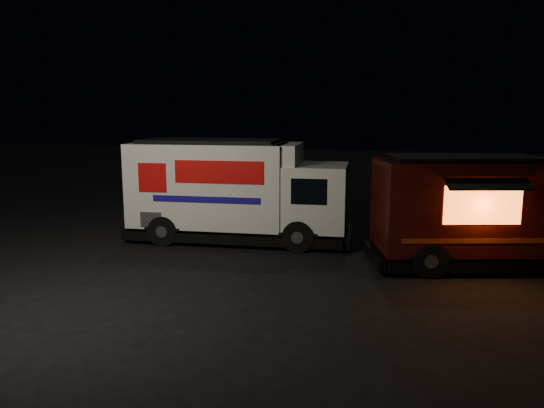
% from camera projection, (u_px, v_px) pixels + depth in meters
% --- Properties ---
extents(ground, '(80.00, 80.00, 0.00)m').
position_uv_depth(ground, '(179.00, 272.00, 12.52)').
color(ground, black).
rests_on(ground, ground).
extents(white_truck, '(6.69, 2.88, 2.94)m').
position_uv_depth(white_truck, '(239.00, 191.00, 15.30)').
color(white_truck, white).
rests_on(white_truck, ground).
extents(red_truck, '(6.17, 3.74, 2.70)m').
position_uv_depth(red_truck, '(492.00, 212.00, 12.80)').
color(red_truck, '#3B0F0A').
rests_on(red_truck, ground).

